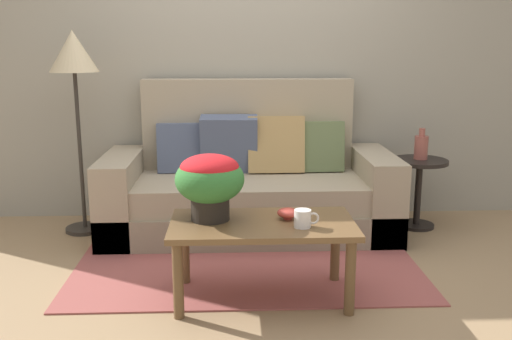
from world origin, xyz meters
TOP-DOWN VIEW (x-y plane):
  - ground_plane at (0.00, 0.00)m, footprint 14.00×14.00m
  - wall_back at (0.00, 1.22)m, footprint 6.40×0.12m
  - area_rug at (0.00, 0.16)m, footprint 2.24×1.66m
  - couch at (0.04, 0.75)m, footprint 2.20×0.92m
  - coffee_table at (0.07, -0.50)m, footprint 1.04×0.56m
  - side_table at (1.38, 0.75)m, footprint 0.43×0.43m
  - floor_lamp at (-1.25, 0.77)m, footprint 0.36×0.36m
  - potted_plant at (-0.22, -0.45)m, footprint 0.39×0.39m
  - coffee_mug at (0.29, -0.60)m, footprint 0.14×0.09m
  - snack_bowl at (0.22, -0.45)m, footprint 0.12×0.12m
  - table_vase at (1.39, 0.77)m, footprint 0.10×0.10m

SIDE VIEW (x-z plane):
  - ground_plane at x=0.00m, z-range 0.00..0.00m
  - area_rug at x=0.00m, z-range 0.00..0.01m
  - couch at x=0.04m, z-range -0.23..0.92m
  - side_table at x=1.38m, z-range 0.10..0.65m
  - coffee_table at x=0.07m, z-range 0.16..0.62m
  - snack_bowl at x=0.22m, z-range 0.46..0.53m
  - coffee_mug at x=0.29m, z-range 0.46..0.56m
  - table_vase at x=1.39m, z-range 0.53..0.77m
  - potted_plant at x=-0.22m, z-range 0.51..0.88m
  - floor_lamp at x=-1.25m, z-range 0.51..2.04m
  - wall_back at x=0.00m, z-range 0.00..2.96m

